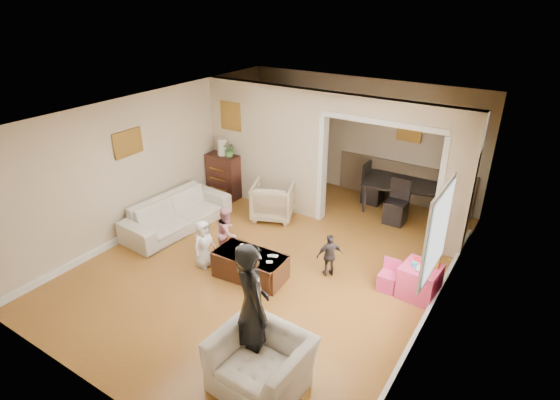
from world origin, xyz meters
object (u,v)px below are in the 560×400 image
Objects in this scene: dining_table at (407,196)px; child_kneel_a at (204,244)px; armchair_front at (261,363)px; play_table at (419,281)px; coffee_table at (250,266)px; adult_person at (252,308)px; child_kneel_b at (228,233)px; dresser at (224,176)px; child_toddler at (330,255)px; armchair_back at (273,201)px; cyan_cup at (414,264)px; table_lamp at (222,147)px; coffee_cup at (253,255)px; sofa at (177,213)px.

dining_table is 2.16× the size of child_kneel_a.
play_table is (1.04, 2.72, -0.09)m from armchair_front.
play_table reaches higher than coffee_table.
adult_person is 2.60m from child_kneel_b.
armchair_front is 5.46m from dresser.
child_toddler is at bearing -169.94° from play_table.
armchair_back reaches higher than dining_table.
cyan_cup is 3.39m from child_kneel_a.
dresser is 1.34× the size of child_toddler.
cyan_cup is at bearing 21.96° from coffee_table.
table_lamp reaches higher than child_kneel_a.
child_toddler is at bearing -23.56° from dresser.
child_kneel_a is (-0.95, -0.10, -0.06)m from coffee_cup.
sofa is 2.31× the size of child_kneel_b.
coffee_cup is at bearing -19.81° from adult_person.
child_kneel_a reaches higher than armchair_back.
play_table is 2.88m from adult_person.
child_kneel_b is (0.17, -1.68, 0.10)m from armchair_back.
child_kneel_a is at bearing -19.12° from child_toddler.
dresser is at bearing 9.66° from sofa.
child_kneel_a is at bearing -114.50° from sofa.
cyan_cup is 1.33m from child_toddler.
armchair_back is 1.71m from table_lamp.
coffee_table is (0.87, -1.98, -0.16)m from armchair_back.
cyan_cup is at bearing 23.90° from coffee_cup.
sofa is 4.66m from play_table.
dining_table reaches higher than cyan_cup.
child_kneel_a is 0.48m from child_kneel_b.
coffee_table is 0.63× the size of dining_table.
armchair_front is 9.90× the size of coffee_cup.
armchair_front is 2.13m from coffee_cup.
adult_person is (1.04, -1.44, 0.39)m from coffee_cup.
cyan_cup is (4.70, -1.28, -0.62)m from table_lamp.
table_lamp is at bearing -68.02° from child_toddler.
adult_person is 2.34× the size of child_toddler.
armchair_back is 2.13m from child_kneel_a.
child_kneel_a is (0.02, -2.13, 0.05)m from armchair_back.
dresser is 4.97m from play_table.
dresser reaches higher than cyan_cup.
child_kneel_a is 2.10m from child_toddler.
dresser is 1.05× the size of child_kneel_b.
adult_person reaches higher than dresser.
coffee_table is at bearing -43.54° from dresser.
sofa is 2.20× the size of dresser.
coffee_table is 0.66× the size of adult_person.
table_lamp reaches higher than armchair_back.
adult_person is at bearing -117.87° from play_table.
coffee_table is (-1.42, 1.72, -0.13)m from armchair_front.
armchair_back is 0.97× the size of child_kneel_a.
child_kneel_b is (-3.05, -0.65, -0.09)m from cyan_cup.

